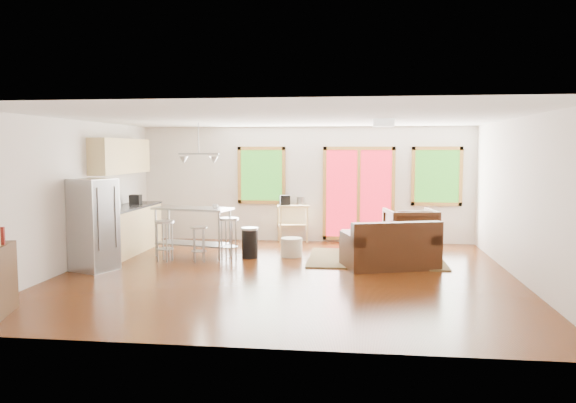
# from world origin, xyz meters

# --- Properties ---
(floor) EXTENTS (7.50, 7.00, 0.02)m
(floor) POSITION_xyz_m (0.00, 0.00, -0.01)
(floor) COLOR #381706
(floor) RESTS_ON ground
(ceiling) EXTENTS (7.50, 7.00, 0.02)m
(ceiling) POSITION_xyz_m (0.00, 0.00, 2.61)
(ceiling) COLOR white
(ceiling) RESTS_ON ground
(back_wall) EXTENTS (7.50, 0.02, 2.60)m
(back_wall) POSITION_xyz_m (0.00, 3.51, 1.30)
(back_wall) COLOR silver
(back_wall) RESTS_ON ground
(left_wall) EXTENTS (0.02, 7.00, 2.60)m
(left_wall) POSITION_xyz_m (-3.76, 0.00, 1.30)
(left_wall) COLOR silver
(left_wall) RESTS_ON ground
(right_wall) EXTENTS (0.02, 7.00, 2.60)m
(right_wall) POSITION_xyz_m (3.76, 0.00, 1.30)
(right_wall) COLOR silver
(right_wall) RESTS_ON ground
(front_wall) EXTENTS (7.50, 0.02, 2.60)m
(front_wall) POSITION_xyz_m (0.00, -3.51, 1.30)
(front_wall) COLOR silver
(front_wall) RESTS_ON ground
(window_left) EXTENTS (1.10, 0.05, 1.30)m
(window_left) POSITION_xyz_m (-1.00, 3.46, 1.50)
(window_left) COLOR #215415
(window_left) RESTS_ON back_wall
(french_doors) EXTENTS (1.60, 0.05, 2.10)m
(french_doors) POSITION_xyz_m (1.20, 3.46, 1.10)
(french_doors) COLOR #AD1322
(french_doors) RESTS_ON back_wall
(window_right) EXTENTS (1.10, 0.05, 1.30)m
(window_right) POSITION_xyz_m (2.90, 3.46, 1.50)
(window_right) COLOR #215415
(window_right) RESTS_ON back_wall
(rug) EXTENTS (2.54, 1.96, 0.03)m
(rug) POSITION_xyz_m (1.52, 1.52, 0.01)
(rug) COLOR #3F5C36
(rug) RESTS_ON floor
(loveseat) EXTENTS (1.79, 1.34, 0.85)m
(loveseat) POSITION_xyz_m (1.76, 0.77, 0.34)
(loveseat) COLOR black
(loveseat) RESTS_ON floor
(coffee_table) EXTENTS (1.19, 0.89, 0.43)m
(coffee_table) POSITION_xyz_m (1.70, 1.68, 0.37)
(coffee_table) COLOR #38210E
(coffee_table) RESTS_ON floor
(armchair) EXTENTS (1.10, 1.05, 0.98)m
(armchair) POSITION_xyz_m (2.26, 2.44, 0.49)
(armchair) COLOR black
(armchair) RESTS_ON floor
(ottoman) EXTENTS (0.66, 0.66, 0.41)m
(ottoman) POSITION_xyz_m (1.18, 2.38, 0.20)
(ottoman) COLOR black
(ottoman) RESTS_ON floor
(pouf) EXTENTS (0.52, 0.52, 0.36)m
(pouf) POSITION_xyz_m (-0.09, 1.61, 0.18)
(pouf) COLOR beige
(pouf) RESTS_ON floor
(vase) EXTENTS (0.20, 0.20, 0.30)m
(vase) POSITION_xyz_m (1.84, 1.88, 0.51)
(vase) COLOR silver
(vase) RESTS_ON coffee_table
(book) EXTENTS (0.19, 0.10, 0.26)m
(book) POSITION_xyz_m (2.25, 1.68, 0.53)
(book) COLOR maroon
(book) RESTS_ON coffee_table
(cabinets) EXTENTS (0.64, 2.24, 2.30)m
(cabinets) POSITION_xyz_m (-3.49, 1.70, 0.93)
(cabinets) COLOR tan
(cabinets) RESTS_ON floor
(refrigerator) EXTENTS (0.81, 0.80, 1.59)m
(refrigerator) POSITION_xyz_m (-3.32, -0.05, 0.79)
(refrigerator) COLOR #B7BABC
(refrigerator) RESTS_ON floor
(island) EXTENTS (1.61, 0.93, 0.96)m
(island) POSITION_xyz_m (-2.01, 1.39, 0.66)
(island) COLOR #B7BABC
(island) RESTS_ON floor
(cup) EXTENTS (0.14, 0.12, 0.11)m
(cup) POSITION_xyz_m (-1.53, 1.31, 1.01)
(cup) COLOR white
(cup) RESTS_ON island
(bar_stool_a) EXTENTS (0.43, 0.43, 0.76)m
(bar_stool_a) POSITION_xyz_m (-2.39, 0.86, 0.57)
(bar_stool_a) COLOR #B7BABC
(bar_stool_a) RESTS_ON floor
(bar_stool_b) EXTENTS (0.41, 0.41, 0.66)m
(bar_stool_b) POSITION_xyz_m (-1.74, 0.88, 0.49)
(bar_stool_b) COLOR #B7BABC
(bar_stool_b) RESTS_ON floor
(bar_stool_c) EXTENTS (0.44, 0.44, 0.80)m
(bar_stool_c) POSITION_xyz_m (-1.24, 1.17, 0.59)
(bar_stool_c) COLOR #B7BABC
(bar_stool_c) RESTS_ON floor
(trash_can) EXTENTS (0.42, 0.42, 0.59)m
(trash_can) POSITION_xyz_m (-0.87, 1.36, 0.30)
(trash_can) COLOR black
(trash_can) RESTS_ON floor
(kitchen_cart) EXTENTS (0.79, 0.61, 1.06)m
(kitchen_cart) POSITION_xyz_m (-0.29, 3.34, 0.73)
(kitchen_cart) COLOR tan
(kitchen_cart) RESTS_ON floor
(ceiling_flush) EXTENTS (0.35, 0.35, 0.12)m
(ceiling_flush) POSITION_xyz_m (1.60, 0.60, 2.53)
(ceiling_flush) COLOR white
(ceiling_flush) RESTS_ON ceiling
(pendant_light) EXTENTS (0.80, 0.18, 0.79)m
(pendant_light) POSITION_xyz_m (-1.90, 1.50, 1.90)
(pendant_light) COLOR gray
(pendant_light) RESTS_ON ceiling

